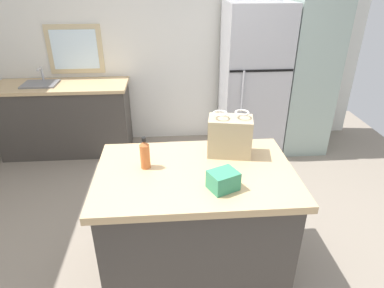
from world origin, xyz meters
name	(u,v)px	position (x,y,z in m)	size (l,w,h in m)	color
ground	(186,248)	(0.00, 0.00, 0.00)	(5.98, 5.98, 0.00)	gray
back_wall	(173,39)	(-0.02, 2.28, 1.35)	(4.98, 0.13, 2.71)	silver
kitchen_island	(195,223)	(0.06, -0.23, 0.46)	(1.34, 0.89, 0.92)	#423D38
refrigerator	(252,81)	(0.95, 1.84, 0.92)	(0.74, 0.76, 1.83)	#B7B7BC
tall_cabinet	(307,71)	(1.63, 1.84, 1.02)	(0.58, 0.68, 2.04)	#9EB2A8
sink_counter	(66,118)	(-1.42, 1.91, 0.46)	(1.61, 0.61, 1.09)	#423D38
shopping_bag	(230,136)	(0.33, -0.01, 1.06)	(0.34, 0.24, 0.33)	tan
small_box	(223,180)	(0.21, -0.44, 0.98)	(0.17, 0.14, 0.12)	#388E66
bottle	(145,154)	(-0.28, -0.16, 1.02)	(0.07, 0.07, 0.23)	#C66633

